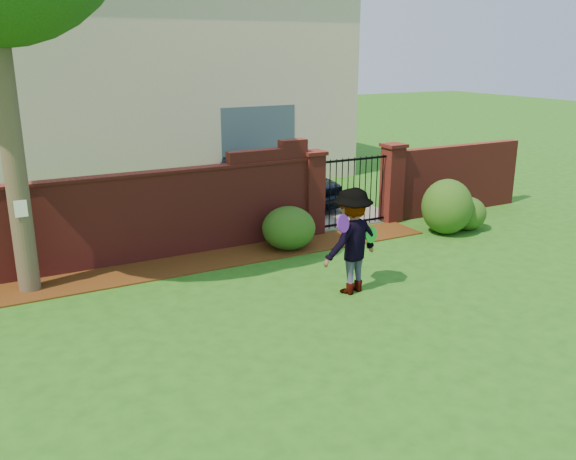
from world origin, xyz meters
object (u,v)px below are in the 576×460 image
man (353,242)px  frisbee_green (371,235)px  car (284,178)px  frisbee_purple (343,223)px

man → frisbee_green: (0.36, -0.01, 0.07)m
car → man: 6.31m
car → man: bearing=-114.5°
man → frisbee_purple: (-0.34, -0.20, 0.41)m
man → car: bearing=-121.1°
frisbee_purple → frisbee_green: bearing=15.5°
car → man: size_ratio=2.30×
frisbee_purple → man: bearing=30.5°
frisbee_purple → car: bearing=70.2°
car → frisbee_purple: frisbee_purple is taller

